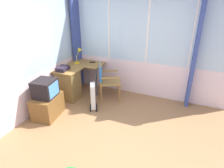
{
  "coord_description": "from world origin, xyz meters",
  "views": [
    {
      "loc": [
        -2.35,
        -1.05,
        2.39
      ],
      "look_at": [
        0.94,
        0.37,
        0.73
      ],
      "focal_mm": 31.52,
      "sensor_mm": 36.0,
      "label": 1
    }
  ],
  "objects_px": {
    "tv_on_stand": "(47,101)",
    "space_heater": "(93,96)",
    "desk_lamp": "(80,53)",
    "tv_remote": "(93,62)",
    "wooden_armchair": "(105,77)",
    "desk": "(70,83)",
    "paper_tray": "(63,68)"
  },
  "relations": [
    {
      "from": "tv_on_stand",
      "to": "space_heater",
      "type": "bearing_deg",
      "value": -47.74
    },
    {
      "from": "desk_lamp",
      "to": "space_heater",
      "type": "height_order",
      "value": "desk_lamp"
    },
    {
      "from": "tv_remote",
      "to": "space_heater",
      "type": "height_order",
      "value": "tv_remote"
    },
    {
      "from": "wooden_armchair",
      "to": "tv_on_stand",
      "type": "distance_m",
      "value": 1.41
    },
    {
      "from": "wooden_armchair",
      "to": "desk",
      "type": "bearing_deg",
      "value": 110.1
    },
    {
      "from": "desk_lamp",
      "to": "tv_on_stand",
      "type": "height_order",
      "value": "desk_lamp"
    },
    {
      "from": "paper_tray",
      "to": "tv_on_stand",
      "type": "height_order",
      "value": "paper_tray"
    },
    {
      "from": "tv_remote",
      "to": "space_heater",
      "type": "bearing_deg",
      "value": -178.34
    },
    {
      "from": "tv_remote",
      "to": "tv_on_stand",
      "type": "distance_m",
      "value": 1.62
    },
    {
      "from": "space_heater",
      "to": "desk",
      "type": "bearing_deg",
      "value": 74.89
    },
    {
      "from": "desk_lamp",
      "to": "tv_remote",
      "type": "xyz_separation_m",
      "value": [
        0.14,
        -0.29,
        -0.25
      ]
    },
    {
      "from": "desk_lamp",
      "to": "tv_remote",
      "type": "height_order",
      "value": "desk_lamp"
    },
    {
      "from": "tv_remote",
      "to": "desk",
      "type": "bearing_deg",
      "value": 131.91
    },
    {
      "from": "tv_remote",
      "to": "wooden_armchair",
      "type": "relative_size",
      "value": 0.16
    },
    {
      "from": "desk_lamp",
      "to": "tv_remote",
      "type": "bearing_deg",
      "value": -64.06
    },
    {
      "from": "tv_remote",
      "to": "wooden_armchair",
      "type": "height_order",
      "value": "wooden_armchair"
    },
    {
      "from": "tv_on_stand",
      "to": "space_heater",
      "type": "xyz_separation_m",
      "value": [
        0.66,
        -0.73,
        -0.06
      ]
    },
    {
      "from": "desk",
      "to": "wooden_armchair",
      "type": "distance_m",
      "value": 0.88
    },
    {
      "from": "tv_remote",
      "to": "desk_lamp",
      "type": "bearing_deg",
      "value": 89.53
    },
    {
      "from": "desk",
      "to": "paper_tray",
      "type": "relative_size",
      "value": 3.85
    },
    {
      "from": "tv_remote",
      "to": "space_heater",
      "type": "xyz_separation_m",
      "value": [
        -0.9,
        -0.48,
        -0.45
      ]
    },
    {
      "from": "paper_tray",
      "to": "space_heater",
      "type": "height_order",
      "value": "paper_tray"
    },
    {
      "from": "wooden_armchair",
      "to": "space_heater",
      "type": "distance_m",
      "value": 0.57
    },
    {
      "from": "tv_remote",
      "to": "tv_on_stand",
      "type": "relative_size",
      "value": 0.18
    },
    {
      "from": "paper_tray",
      "to": "tv_on_stand",
      "type": "bearing_deg",
      "value": -171.22
    },
    {
      "from": "tv_remote",
      "to": "space_heater",
      "type": "distance_m",
      "value": 1.11
    },
    {
      "from": "desk",
      "to": "tv_on_stand",
      "type": "bearing_deg",
      "value": -178.26
    },
    {
      "from": "desk_lamp",
      "to": "paper_tray",
      "type": "relative_size",
      "value": 1.34
    },
    {
      "from": "desk_lamp",
      "to": "space_heater",
      "type": "distance_m",
      "value": 1.29
    },
    {
      "from": "wooden_armchair",
      "to": "space_heater",
      "type": "bearing_deg",
      "value": 173.89
    },
    {
      "from": "desk",
      "to": "desk_lamp",
      "type": "height_order",
      "value": "desk_lamp"
    },
    {
      "from": "wooden_armchair",
      "to": "tv_on_stand",
      "type": "xyz_separation_m",
      "value": [
        -1.16,
        0.78,
        -0.22
      ]
    }
  ]
}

